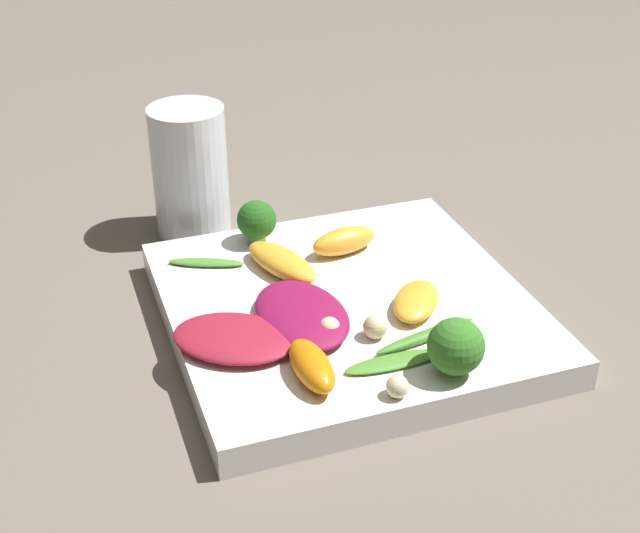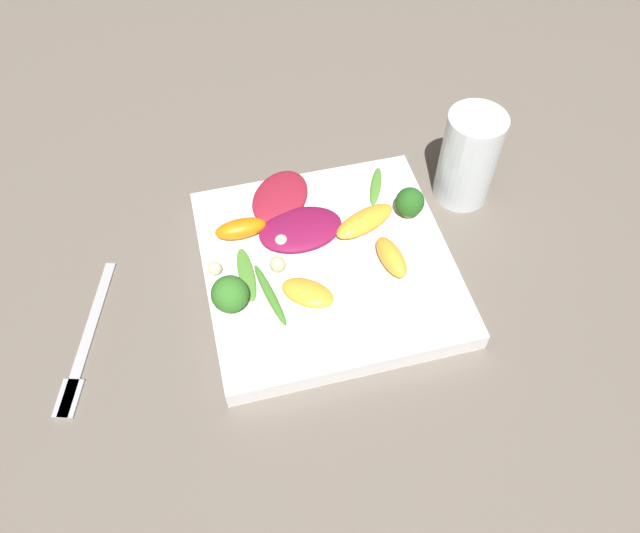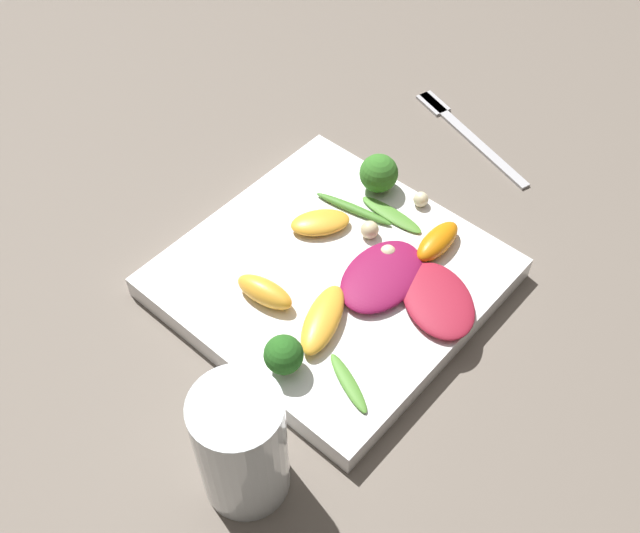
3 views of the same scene
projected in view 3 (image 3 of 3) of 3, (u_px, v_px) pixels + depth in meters
name	position (u px, v px, depth m)	size (l,w,h in m)	color
ground_plane	(331.00, 285.00, 0.71)	(2.40, 2.40, 0.00)	#6B6056
plate	(331.00, 277.00, 0.70)	(0.27, 0.27, 0.02)	white
drinking_glass	(242.00, 446.00, 0.54)	(0.07, 0.07, 0.12)	white
fork	(460.00, 126.00, 0.85)	(0.18, 0.07, 0.01)	#B2B2B7
radicchio_leaf_0	(438.00, 300.00, 0.66)	(0.11, 0.10, 0.01)	maroon
radicchio_leaf_1	(382.00, 276.00, 0.68)	(0.07, 0.10, 0.01)	maroon
orange_segment_0	(320.00, 223.00, 0.72)	(0.06, 0.07, 0.01)	#FCAD33
orange_segment_1	(438.00, 241.00, 0.70)	(0.03, 0.06, 0.02)	orange
orange_segment_2	(265.00, 292.00, 0.66)	(0.06, 0.03, 0.02)	#FCAD33
orange_segment_3	(323.00, 319.00, 0.64)	(0.06, 0.08, 0.02)	#FCAD33
broccoli_floret_0	(379.00, 174.00, 0.74)	(0.04, 0.04, 0.04)	#7A9E51
broccoli_floret_1	(284.00, 355.00, 0.61)	(0.03, 0.03, 0.04)	#84AD5B
arugula_sprig_0	(392.00, 215.00, 0.73)	(0.07, 0.02, 0.00)	#518E33
arugula_sprig_1	(354.00, 209.00, 0.74)	(0.08, 0.03, 0.01)	#47842D
arugula_sprig_2	(348.00, 383.00, 0.61)	(0.06, 0.04, 0.00)	#518E33
macadamia_nut_0	(367.00, 228.00, 0.71)	(0.02, 0.02, 0.02)	beige
macadamia_nut_1	(388.00, 253.00, 0.69)	(0.02, 0.02, 0.02)	beige
macadamia_nut_2	(421.00, 199.00, 0.74)	(0.02, 0.02, 0.02)	beige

